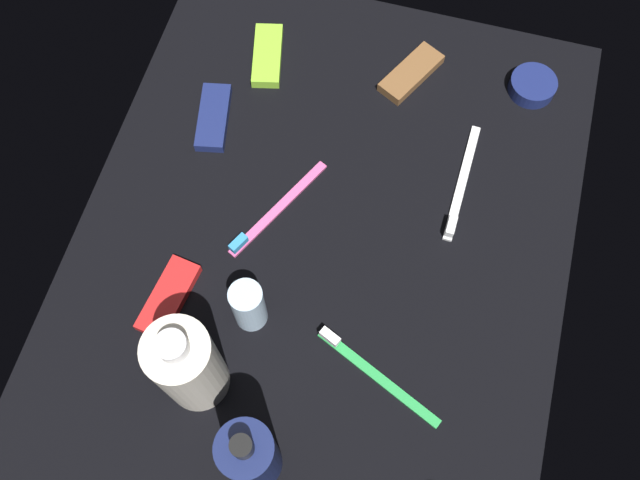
{
  "coord_description": "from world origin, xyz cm",
  "views": [
    {
      "loc": [
        -32.81,
        -8.98,
        84.53
      ],
      "look_at": [
        0.0,
        0.0,
        3.0
      ],
      "focal_mm": 39.1,
      "sensor_mm": 36.0,
      "label": 1
    }
  ],
  "objects_px": {
    "toothbrush_pink": "(273,213)",
    "snack_bar_brown": "(411,73)",
    "bodywash_bottle": "(188,366)",
    "lotion_bottle": "(246,455)",
    "cream_tin_left": "(532,86)",
    "snack_bar_red": "(169,297)",
    "snack_bar_navy": "(213,117)",
    "snack_bar_lime": "(267,56)",
    "deodorant_stick": "(248,306)",
    "toothbrush_white": "(461,188)",
    "toothbrush_green": "(371,371)"
  },
  "relations": [
    {
      "from": "toothbrush_pink",
      "to": "snack_bar_red",
      "type": "relative_size",
      "value": 1.6
    },
    {
      "from": "toothbrush_green",
      "to": "cream_tin_left",
      "type": "relative_size",
      "value": 2.55
    },
    {
      "from": "lotion_bottle",
      "to": "snack_bar_lime",
      "type": "height_order",
      "value": "lotion_bottle"
    },
    {
      "from": "snack_bar_red",
      "to": "cream_tin_left",
      "type": "relative_size",
      "value": 1.57
    },
    {
      "from": "deodorant_stick",
      "to": "snack_bar_lime",
      "type": "bearing_deg",
      "value": 14.02
    },
    {
      "from": "snack_bar_navy",
      "to": "cream_tin_left",
      "type": "relative_size",
      "value": 1.57
    },
    {
      "from": "toothbrush_white",
      "to": "cream_tin_left",
      "type": "height_order",
      "value": "same"
    },
    {
      "from": "lotion_bottle",
      "to": "toothbrush_white",
      "type": "bearing_deg",
      "value": -21.89
    },
    {
      "from": "snack_bar_red",
      "to": "cream_tin_left",
      "type": "bearing_deg",
      "value": -33.86
    },
    {
      "from": "bodywash_bottle",
      "to": "snack_bar_brown",
      "type": "bearing_deg",
      "value": -16.75
    },
    {
      "from": "bodywash_bottle",
      "to": "deodorant_stick",
      "type": "xyz_separation_m",
      "value": [
        0.09,
        -0.04,
        -0.04
      ]
    },
    {
      "from": "toothbrush_pink",
      "to": "lotion_bottle",
      "type": "bearing_deg",
      "value": -167.44
    },
    {
      "from": "bodywash_bottle",
      "to": "snack_bar_lime",
      "type": "relative_size",
      "value": 1.75
    },
    {
      "from": "lotion_bottle",
      "to": "snack_bar_red",
      "type": "distance_m",
      "value": 0.24
    },
    {
      "from": "snack_bar_brown",
      "to": "bodywash_bottle",
      "type": "bearing_deg",
      "value": -169.15
    },
    {
      "from": "lotion_bottle",
      "to": "cream_tin_left",
      "type": "xyz_separation_m",
      "value": [
        0.6,
        -0.23,
        -0.07
      ]
    },
    {
      "from": "toothbrush_green",
      "to": "lotion_bottle",
      "type": "bearing_deg",
      "value": 142.15
    },
    {
      "from": "bodywash_bottle",
      "to": "toothbrush_white",
      "type": "bearing_deg",
      "value": -37.06
    },
    {
      "from": "bodywash_bottle",
      "to": "cream_tin_left",
      "type": "relative_size",
      "value": 2.74
    },
    {
      "from": "snack_bar_navy",
      "to": "deodorant_stick",
      "type": "bearing_deg",
      "value": -163.82
    },
    {
      "from": "lotion_bottle",
      "to": "deodorant_stick",
      "type": "height_order",
      "value": "lotion_bottle"
    },
    {
      "from": "deodorant_stick",
      "to": "snack_bar_navy",
      "type": "distance_m",
      "value": 0.3
    },
    {
      "from": "toothbrush_green",
      "to": "snack_bar_brown",
      "type": "relative_size",
      "value": 1.63
    },
    {
      "from": "toothbrush_green",
      "to": "toothbrush_white",
      "type": "distance_m",
      "value": 0.28
    },
    {
      "from": "toothbrush_pink",
      "to": "snack_bar_lime",
      "type": "bearing_deg",
      "value": 18.54
    },
    {
      "from": "lotion_bottle",
      "to": "snack_bar_red",
      "type": "bearing_deg",
      "value": 45.14
    },
    {
      "from": "toothbrush_white",
      "to": "bodywash_bottle",
      "type": "bearing_deg",
      "value": 142.94
    },
    {
      "from": "bodywash_bottle",
      "to": "snack_bar_brown",
      "type": "height_order",
      "value": "bodywash_bottle"
    },
    {
      "from": "toothbrush_green",
      "to": "snack_bar_navy",
      "type": "xyz_separation_m",
      "value": [
        0.29,
        0.3,
        0.0
      ]
    },
    {
      "from": "cream_tin_left",
      "to": "snack_bar_red",
      "type": "bearing_deg",
      "value": 137.88
    },
    {
      "from": "toothbrush_white",
      "to": "snack_bar_navy",
      "type": "relative_size",
      "value": 1.73
    },
    {
      "from": "lotion_bottle",
      "to": "snack_bar_lime",
      "type": "relative_size",
      "value": 1.75
    },
    {
      "from": "toothbrush_pink",
      "to": "snack_bar_brown",
      "type": "relative_size",
      "value": 1.6
    },
    {
      "from": "bodywash_bottle",
      "to": "toothbrush_pink",
      "type": "bearing_deg",
      "value": -5.25
    },
    {
      "from": "toothbrush_pink",
      "to": "snack_bar_lime",
      "type": "height_order",
      "value": "toothbrush_pink"
    },
    {
      "from": "snack_bar_lime",
      "to": "cream_tin_left",
      "type": "distance_m",
      "value": 0.39
    },
    {
      "from": "snack_bar_brown",
      "to": "snack_bar_navy",
      "type": "relative_size",
      "value": 1.0
    },
    {
      "from": "bodywash_bottle",
      "to": "toothbrush_pink",
      "type": "distance_m",
      "value": 0.25
    },
    {
      "from": "toothbrush_green",
      "to": "toothbrush_pink",
      "type": "xyz_separation_m",
      "value": [
        0.17,
        0.18,
        0.0
      ]
    },
    {
      "from": "toothbrush_pink",
      "to": "cream_tin_left",
      "type": "height_order",
      "value": "same"
    },
    {
      "from": "toothbrush_pink",
      "to": "cream_tin_left",
      "type": "xyz_separation_m",
      "value": [
        0.29,
        -0.3,
        0.0
      ]
    },
    {
      "from": "snack_bar_lime",
      "to": "toothbrush_white",
      "type": "bearing_deg",
      "value": -127.07
    },
    {
      "from": "snack_bar_brown",
      "to": "toothbrush_pink",
      "type": "bearing_deg",
      "value": -178.35
    },
    {
      "from": "bodywash_bottle",
      "to": "cream_tin_left",
      "type": "xyz_separation_m",
      "value": [
        0.52,
        -0.32,
        -0.07
      ]
    },
    {
      "from": "deodorant_stick",
      "to": "toothbrush_pink",
      "type": "bearing_deg",
      "value": 5.94
    },
    {
      "from": "bodywash_bottle",
      "to": "toothbrush_green",
      "type": "height_order",
      "value": "bodywash_bottle"
    },
    {
      "from": "cream_tin_left",
      "to": "deodorant_stick",
      "type": "bearing_deg",
      "value": 146.25
    },
    {
      "from": "toothbrush_pink",
      "to": "snack_bar_brown",
      "type": "xyz_separation_m",
      "value": [
        0.27,
        -0.13,
        0.0
      ]
    },
    {
      "from": "cream_tin_left",
      "to": "snack_bar_navy",
      "type": "bearing_deg",
      "value": 111.7
    },
    {
      "from": "toothbrush_green",
      "to": "snack_bar_brown",
      "type": "distance_m",
      "value": 0.44
    }
  ]
}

